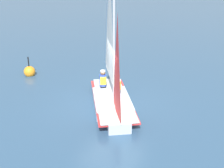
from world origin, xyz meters
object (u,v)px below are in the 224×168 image
object	(u,v)px
sailor_helm	(117,87)
sailor_crew	(103,82)
buoy_marker	(30,72)
sailboat_main	(112,87)

from	to	relation	value
sailor_helm	sailor_crew	world-z (taller)	same
buoy_marker	sailor_helm	bearing A→B (deg)	172.56
sailor_crew	sailboat_main	bearing A→B (deg)	12.34
sailboat_main	buoy_marker	size ratio (longest dim) A/B	4.78
sailor_crew	sailor_helm	bearing A→B (deg)	40.27
sailboat_main	sailor_crew	bearing A→B (deg)	-167.66
sailboat_main	sailor_crew	world-z (taller)	sailboat_main
sailor_crew	buoy_marker	world-z (taller)	sailor_crew
sailor_helm	sailor_crew	xyz separation A→B (m)	(0.80, -0.22, 0.00)
sailor_helm	sailboat_main	bearing A→B (deg)	-29.86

